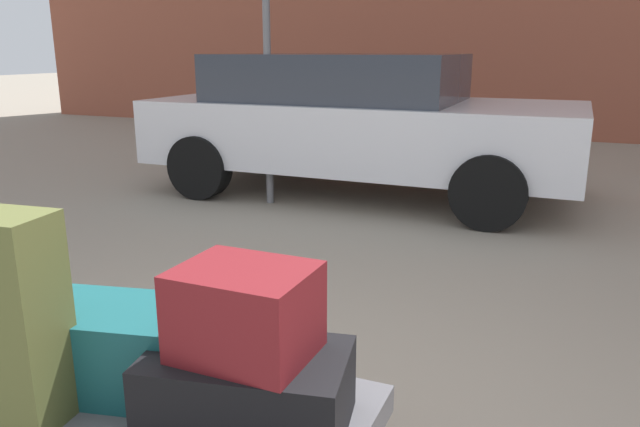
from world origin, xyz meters
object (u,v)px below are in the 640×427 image
Objects in this scene: duffel_bag_teal_rear_left at (121,348)px; parked_car at (356,120)px; luggage_cart at (180,423)px; duffel_bag_maroon_topmost_pile at (245,312)px; no_parking_sign at (267,37)px; suitcase_olive_stacked_top at (8,320)px; suitcase_black_rear_right at (248,389)px.

parked_car is at bearing 86.95° from duffel_bag_teal_rear_left.
duffel_bag_maroon_topmost_pile is (0.27, -0.01, 0.45)m from luggage_cart.
no_parking_sign reaches higher than duffel_bag_maroon_topmost_pile.
suitcase_olive_stacked_top is at bearing -83.27° from parked_car.
suitcase_olive_stacked_top is (-0.42, -0.25, 0.41)m from luggage_cart.
duffel_bag_teal_rear_left reaches higher than suitcase_black_rear_right.
no_parking_sign is at bearing 117.24° from duffel_bag_maroon_topmost_pile.
duffel_bag_maroon_topmost_pile is 0.09× the size of parked_car.
duffel_bag_teal_rear_left is 1.46× the size of duffel_bag_maroon_topmost_pile.
luggage_cart is 0.64m from suitcase_olive_stacked_top.
suitcase_black_rear_right is at bearing -74.53° from parked_car.
parked_car is 1.68× the size of no_parking_sign.
parked_car is at bearing 50.20° from no_parking_sign.
parked_car is (-0.98, 4.49, 0.49)m from luggage_cart.
no_parking_sign reaches higher than parked_car.
duffel_bag_teal_rear_left is at bearing 50.16° from suitcase_olive_stacked_top.
duffel_bag_maroon_topmost_pile is (0.00, 0.00, 0.26)m from suitcase_black_rear_right.
suitcase_black_rear_right is at bearing 12.87° from suitcase_olive_stacked_top.
suitcase_olive_stacked_top is at bearing -159.55° from duffel_bag_maroon_topmost_pile.
duffel_bag_maroon_topmost_pile is 4.67m from parked_car.
no_parking_sign reaches higher than luggage_cart.
duffel_bag_teal_rear_left is 0.13× the size of parked_car.
duffel_bag_teal_rear_left is 0.85× the size of suitcase_olive_stacked_top.
no_parking_sign is at bearing 99.68° from suitcase_olive_stacked_top.
no_parking_sign is (-1.87, 3.75, 1.11)m from suitcase_black_rear_right.
suitcase_black_rear_right is 0.14× the size of parked_car.
suitcase_olive_stacked_top is 1.71× the size of duffel_bag_maroon_topmost_pile.
parked_car reaches higher than duffel_bag_teal_rear_left.
duffel_bag_teal_rear_left is 0.38m from suitcase_olive_stacked_top.
parked_car is (-1.25, 4.50, 0.30)m from suitcase_black_rear_right.
luggage_cart is 1.86× the size of suitcase_olive_stacked_top.
luggage_cart is 3.18× the size of duffel_bag_maroon_topmost_pile.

